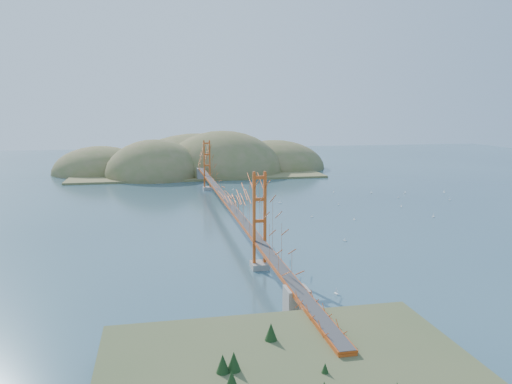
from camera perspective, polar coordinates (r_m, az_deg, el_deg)
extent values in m
plane|color=#2E4C5C|center=(89.16, -3.57, -2.77)|extent=(320.00, 320.00, 0.00)
cube|color=gray|center=(60.47, 0.39, -8.37)|extent=(2.00, 2.40, 0.70)
cube|color=gray|center=(118.39, -5.58, 0.42)|extent=(2.00, 2.40, 0.70)
cube|color=#B84414|center=(88.52, -3.59, -0.68)|extent=(1.40, 92.00, 0.16)
cube|color=#B84414|center=(88.56, -3.59, -0.81)|extent=(1.33, 92.00, 0.24)
cube|color=#38383A|center=(88.50, -3.59, -0.62)|extent=(1.19, 92.00, 0.03)
cube|color=gray|center=(45.43, 4.65, -12.85)|extent=(2.00, 2.20, 3.30)
cube|color=gray|center=(133.97, -6.30, 2.03)|extent=(2.20, 2.60, 3.30)
cube|color=#B84414|center=(39.52, 7.16, -13.82)|extent=(1.40, 12.00, 0.16)
cube|color=#B84414|center=(39.62, 7.15, -14.15)|extent=(1.33, 12.00, 0.30)
cube|color=gray|center=(36.92, 9.18, -18.78)|extent=(0.50, 0.70, 2.95)
cube|color=gray|center=(39.42, 7.58, -16.81)|extent=(0.50, 0.70, 2.95)
cube|color=gray|center=(41.99, 6.21, -15.07)|extent=(0.50, 0.70, 2.95)
cube|color=gray|center=(43.73, 5.39, -14.02)|extent=(0.50, 0.70, 2.95)
cube|color=#59544C|center=(43.86, 5.56, -15.90)|extent=(9.00, 6.00, 0.24)
cube|color=brown|center=(44.36, 5.81, -14.89)|extent=(3.70, 2.30, 0.75)
cube|color=gray|center=(44.19, 5.82, -14.39)|extent=(3.70, 2.30, 0.10)
cylinder|color=white|center=(44.01, 5.83, -13.85)|extent=(0.03, 0.03, 1.00)
cube|color=#404E2C|center=(40.41, 0.98, -16.95)|extent=(24.00, 3.00, 1.80)
cone|color=black|center=(37.08, 4.42, -15.21)|extent=(0.57, 0.57, 0.82)
cone|color=black|center=(37.23, -7.87, -15.26)|extent=(0.51, 0.51, 0.72)
cone|color=black|center=(30.85, -9.21, -20.24)|extent=(0.91, 0.91, 1.30)
cone|color=black|center=(34.67, -2.14, -16.82)|extent=(0.74, 0.74, 1.05)
cone|color=black|center=(30.54, -3.31, -20.73)|extent=(0.73, 0.73, 1.05)
cube|color=olive|center=(151.94, -6.91, 2.36)|extent=(70.00, 40.00, 0.60)
ellipsoid|color=olive|center=(143.58, -11.43, 1.73)|extent=(28.00, 28.00, 21.00)
ellipsoid|color=olive|center=(150.84, -3.81, 2.26)|extent=(36.00, 36.00, 25.00)
ellipsoid|color=olive|center=(161.95, 2.14, 2.77)|extent=(32.00, 32.00, 18.00)
ellipsoid|color=olive|center=(156.32, -17.32, 2.11)|extent=(28.00, 28.00, 16.00)
ellipsoid|color=olive|center=(165.99, -6.61, 2.88)|extent=(44.00, 44.00, 22.00)
cube|color=white|center=(112.00, 21.24, -0.85)|extent=(0.31, 0.56, 0.10)
cylinder|color=white|center=(111.95, 21.25, -0.71)|extent=(0.02, 0.02, 0.58)
cube|color=white|center=(117.64, 16.67, -0.13)|extent=(0.59, 0.21, 0.11)
cylinder|color=white|center=(117.59, 16.68, 0.02)|extent=(0.02, 0.02, 0.63)
cube|color=white|center=(101.41, 2.77, -1.23)|extent=(0.58, 0.56, 0.11)
cylinder|color=white|center=(101.35, 2.77, -1.04)|extent=(0.02, 0.02, 0.66)
cube|color=white|center=(117.67, -1.33, 0.27)|extent=(0.54, 0.22, 0.10)
cylinder|color=white|center=(117.63, -1.33, 0.40)|extent=(0.02, 0.02, 0.57)
cube|color=white|center=(122.13, 20.72, -0.01)|extent=(0.29, 0.63, 0.11)
cylinder|color=white|center=(122.08, 20.73, 0.15)|extent=(0.02, 0.02, 0.66)
cube|color=white|center=(111.38, 15.96, -0.63)|extent=(0.44, 0.45, 0.09)
cylinder|color=white|center=(111.34, 15.97, -0.50)|extent=(0.01, 0.01, 0.52)
cube|color=white|center=(93.54, 19.62, -2.69)|extent=(0.62, 0.42, 0.11)
cylinder|color=white|center=(93.48, 19.63, -2.49)|extent=(0.02, 0.02, 0.65)
cube|color=white|center=(53.09, 9.15, -11.41)|extent=(0.31, 0.62, 0.11)
cylinder|color=white|center=(52.98, 9.16, -11.08)|extent=(0.02, 0.02, 0.64)
cube|color=white|center=(87.76, 11.18, -3.09)|extent=(0.22, 0.58, 0.10)
cylinder|color=white|center=(87.69, 11.18, -2.89)|extent=(0.02, 0.02, 0.62)
cube|color=white|center=(101.19, 16.24, -1.63)|extent=(0.45, 0.60, 0.11)
cylinder|color=white|center=(101.13, 16.25, -1.45)|extent=(0.02, 0.02, 0.63)
cube|color=white|center=(115.80, 8.87, 0.01)|extent=(0.22, 0.56, 0.10)
cylinder|color=white|center=(115.75, 8.88, 0.15)|extent=(0.02, 0.02, 0.60)
cube|color=white|center=(73.64, 10.12, -5.49)|extent=(0.47, 0.50, 0.09)
cylinder|color=white|center=(73.57, 10.12, -5.27)|extent=(0.02, 0.02, 0.56)
cube|color=white|center=(88.68, 6.40, -2.84)|extent=(0.44, 0.53, 0.10)
cylinder|color=white|center=(88.62, 6.41, -2.66)|extent=(0.02, 0.02, 0.57)
cube|color=white|center=(100.41, 9.38, -1.46)|extent=(0.39, 0.48, 0.09)
cylinder|color=white|center=(100.37, 9.39, -1.32)|extent=(0.01, 0.01, 0.52)
cube|color=white|center=(115.73, 13.03, -0.13)|extent=(0.61, 0.32, 0.11)
cylinder|color=white|center=(115.68, 13.03, 0.03)|extent=(0.02, 0.02, 0.63)
cube|color=white|center=(118.13, -2.63, 0.30)|extent=(0.52, 0.17, 0.09)
cylinder|color=white|center=(118.09, -2.63, 0.43)|extent=(0.01, 0.01, 0.56)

